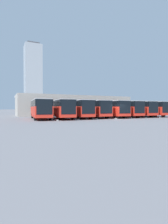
# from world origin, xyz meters

# --- Properties ---
(ground_plane) EXTENTS (600.00, 600.00, 0.00)m
(ground_plane) POSITION_xyz_m (0.00, 0.00, 0.00)
(ground_plane) COLOR slate
(bus_0) EXTENTS (3.41, 10.90, 3.28)m
(bus_0) POSITION_xyz_m (-12.14, -5.24, 1.83)
(bus_0) COLOR red
(bus_0) RESTS_ON ground_plane
(curb_divider_0) EXTENTS (0.80, 6.90, 0.15)m
(curb_divider_0) POSITION_xyz_m (-10.41, -3.65, 0.07)
(curb_divider_0) COLOR #9E9E99
(curb_divider_0) RESTS_ON ground_plane
(bus_1) EXTENTS (3.41, 10.90, 3.28)m
(bus_1) POSITION_xyz_m (-8.67, -5.33, 1.83)
(bus_1) COLOR red
(bus_1) RESTS_ON ground_plane
(curb_divider_1) EXTENTS (0.80, 6.90, 0.15)m
(curb_divider_1) POSITION_xyz_m (-6.94, -3.75, 0.07)
(curb_divider_1) COLOR #9E9E99
(curb_divider_1) RESTS_ON ground_plane
(bus_2) EXTENTS (3.41, 10.90, 3.28)m
(bus_2) POSITION_xyz_m (-5.20, -5.30, 1.83)
(bus_2) COLOR red
(bus_2) RESTS_ON ground_plane
(curb_divider_2) EXTENTS (0.80, 6.90, 0.15)m
(curb_divider_2) POSITION_xyz_m (-3.47, -3.71, 0.07)
(curb_divider_2) COLOR #9E9E99
(curb_divider_2) RESTS_ON ground_plane
(bus_3) EXTENTS (3.41, 10.90, 3.28)m
(bus_3) POSITION_xyz_m (-1.73, -5.10, 1.83)
(bus_3) COLOR red
(bus_3) RESTS_ON ground_plane
(curb_divider_3) EXTENTS (0.80, 6.90, 0.15)m
(curb_divider_3) POSITION_xyz_m (0.00, -3.51, 0.07)
(curb_divider_3) COLOR #9E9E99
(curb_divider_3) RESTS_ON ground_plane
(bus_4) EXTENTS (3.41, 10.90, 3.28)m
(bus_4) POSITION_xyz_m (1.74, -5.64, 1.83)
(bus_4) COLOR red
(bus_4) RESTS_ON ground_plane
(curb_divider_4) EXTENTS (0.80, 6.90, 0.15)m
(curb_divider_4) POSITION_xyz_m (3.47, -4.05, 0.07)
(curb_divider_4) COLOR #9E9E99
(curb_divider_4) RESTS_ON ground_plane
(bus_5) EXTENTS (3.41, 10.90, 3.28)m
(bus_5) POSITION_xyz_m (5.20, -5.36, 1.83)
(bus_5) COLOR red
(bus_5) RESTS_ON ground_plane
(curb_divider_5) EXTENTS (0.80, 6.90, 0.15)m
(curb_divider_5) POSITION_xyz_m (6.94, -3.77, 0.07)
(curb_divider_5) COLOR #9E9E99
(curb_divider_5) RESTS_ON ground_plane
(bus_6) EXTENTS (3.41, 10.90, 3.28)m
(bus_6) POSITION_xyz_m (8.67, -5.01, 1.83)
(bus_6) COLOR red
(bus_6) RESTS_ON ground_plane
(curb_divider_6) EXTENTS (0.80, 6.90, 0.15)m
(curb_divider_6) POSITION_xyz_m (10.41, -3.42, 0.07)
(curb_divider_6) COLOR #9E9E99
(curb_divider_6) RESTS_ON ground_plane
(bus_7) EXTENTS (3.41, 10.90, 3.28)m
(bus_7) POSITION_xyz_m (12.14, -5.44, 1.83)
(bus_7) COLOR red
(bus_7) RESTS_ON ground_plane
(station_building) EXTENTS (30.22, 11.33, 5.15)m
(station_building) POSITION_xyz_m (0.00, -19.24, 2.61)
(station_building) COLOR #A8A399
(station_building) RESTS_ON ground_plane
(office_tower) EXTENTS (19.11, 19.11, 78.30)m
(office_tower) POSITION_xyz_m (-14.48, -188.48, 38.54)
(office_tower) COLOR #ADB2B7
(office_tower) RESTS_ON ground_plane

